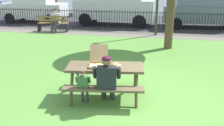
{
  "coord_description": "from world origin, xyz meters",
  "views": [
    {
      "loc": [
        0.44,
        -5.59,
        2.77
      ],
      "look_at": [
        -0.76,
        0.5,
        0.75
      ],
      "focal_mm": 42.41,
      "sensor_mm": 36.0,
      "label": 1
    }
  ],
  "objects_px": {
    "picnic_table_foreground": "(105,73)",
    "pizza_slice_on_table": "(117,64)",
    "pizza_box_open": "(99,62)",
    "person_on_park_bench": "(55,19)",
    "parked_car_left": "(35,6)",
    "parked_car_center": "(115,3)",
    "park_bench_left": "(53,24)",
    "child_at_table": "(83,84)",
    "adult_at_table": "(107,78)",
    "parked_car_right": "(205,8)"
  },
  "relations": [
    {
      "from": "picnic_table_foreground",
      "to": "pizza_slice_on_table",
      "type": "bearing_deg",
      "value": 30.28
    },
    {
      "from": "pizza_box_open",
      "to": "person_on_park_bench",
      "type": "height_order",
      "value": "pizza_box_open"
    },
    {
      "from": "pizza_slice_on_table",
      "to": "parked_car_left",
      "type": "bearing_deg",
      "value": 125.62
    },
    {
      "from": "picnic_table_foreground",
      "to": "parked_car_center",
      "type": "distance_m",
      "value": 10.22
    },
    {
      "from": "picnic_table_foreground",
      "to": "park_bench_left",
      "type": "bearing_deg",
      "value": 121.49
    },
    {
      "from": "pizza_slice_on_table",
      "to": "park_bench_left",
      "type": "relative_size",
      "value": 0.16
    },
    {
      "from": "child_at_table",
      "to": "person_on_park_bench",
      "type": "distance_m",
      "value": 8.84
    },
    {
      "from": "adult_at_table",
      "to": "parked_car_right",
      "type": "bearing_deg",
      "value": 72.27
    },
    {
      "from": "adult_at_table",
      "to": "park_bench_left",
      "type": "height_order",
      "value": "adult_at_table"
    },
    {
      "from": "pizza_box_open",
      "to": "park_bench_left",
      "type": "distance_m",
      "value": 8.48
    },
    {
      "from": "parked_car_left",
      "to": "park_bench_left",
      "type": "bearing_deg",
      "value": -49.32
    },
    {
      "from": "park_bench_left",
      "to": "parked_car_center",
      "type": "distance_m",
      "value": 4.07
    },
    {
      "from": "picnic_table_foreground",
      "to": "pizza_box_open",
      "type": "xyz_separation_m",
      "value": [
        -0.15,
        -0.0,
        0.26
      ]
    },
    {
      "from": "child_at_table",
      "to": "parked_car_left",
      "type": "relative_size",
      "value": 0.21
    },
    {
      "from": "picnic_table_foreground",
      "to": "adult_at_table",
      "type": "height_order",
      "value": "adult_at_table"
    },
    {
      "from": "pizza_box_open",
      "to": "park_bench_left",
      "type": "height_order",
      "value": "pizza_box_open"
    },
    {
      "from": "picnic_table_foreground",
      "to": "park_bench_left",
      "type": "distance_m",
      "value": 8.55
    },
    {
      "from": "park_bench_left",
      "to": "parked_car_center",
      "type": "relative_size",
      "value": 0.34
    },
    {
      "from": "pizza_slice_on_table",
      "to": "parked_car_right",
      "type": "bearing_deg",
      "value": 71.75
    },
    {
      "from": "picnic_table_foreground",
      "to": "parked_car_center",
      "type": "xyz_separation_m",
      "value": [
        -1.63,
        10.07,
        0.71
      ]
    },
    {
      "from": "pizza_box_open",
      "to": "parked_car_left",
      "type": "bearing_deg",
      "value": 123.64
    },
    {
      "from": "adult_at_table",
      "to": "child_at_table",
      "type": "xyz_separation_m",
      "value": [
        -0.51,
        -0.1,
        -0.14
      ]
    },
    {
      "from": "child_at_table",
      "to": "pizza_box_open",
      "type": "bearing_deg",
      "value": 70.39
    },
    {
      "from": "parked_car_left",
      "to": "parked_car_center",
      "type": "xyz_separation_m",
      "value": [
        5.23,
        -0.0,
        0.29
      ]
    },
    {
      "from": "pizza_slice_on_table",
      "to": "adult_at_table",
      "type": "bearing_deg",
      "value": -99.3
    },
    {
      "from": "picnic_table_foreground",
      "to": "parked_car_center",
      "type": "bearing_deg",
      "value": 99.17
    },
    {
      "from": "parked_car_left",
      "to": "parked_car_right",
      "type": "distance_m",
      "value": 10.38
    },
    {
      "from": "parked_car_center",
      "to": "parked_car_right",
      "type": "xyz_separation_m",
      "value": [
        5.15,
        0.0,
        -0.21
      ]
    },
    {
      "from": "pizza_box_open",
      "to": "adult_at_table",
      "type": "relative_size",
      "value": 0.51
    },
    {
      "from": "pizza_box_open",
      "to": "parked_car_right",
      "type": "bearing_deg",
      "value": 69.93
    },
    {
      "from": "picnic_table_foreground",
      "to": "adult_at_table",
      "type": "bearing_deg",
      "value": -72.8
    },
    {
      "from": "parked_car_center",
      "to": "child_at_table",
      "type": "bearing_deg",
      "value": -83.24
    },
    {
      "from": "pizza_box_open",
      "to": "park_bench_left",
      "type": "relative_size",
      "value": 0.37
    },
    {
      "from": "child_at_table",
      "to": "parked_car_right",
      "type": "relative_size",
      "value": 0.18
    },
    {
      "from": "person_on_park_bench",
      "to": "parked_car_right",
      "type": "height_order",
      "value": "parked_car_right"
    },
    {
      "from": "adult_at_table",
      "to": "child_at_table",
      "type": "bearing_deg",
      "value": -168.89
    },
    {
      "from": "parked_car_center",
      "to": "parked_car_right",
      "type": "bearing_deg",
      "value": 0.0
    },
    {
      "from": "park_bench_left",
      "to": "parked_car_center",
      "type": "bearing_deg",
      "value": 44.39
    },
    {
      "from": "pizza_slice_on_table",
      "to": "picnic_table_foreground",
      "type": "bearing_deg",
      "value": -149.72
    },
    {
      "from": "picnic_table_foreground",
      "to": "adult_at_table",
      "type": "distance_m",
      "value": 0.51
    },
    {
      "from": "pizza_box_open",
      "to": "adult_at_table",
      "type": "xyz_separation_m",
      "value": [
        0.3,
        -0.48,
        -0.2
      ]
    },
    {
      "from": "person_on_park_bench",
      "to": "parked_car_left",
      "type": "distance_m",
      "value": 3.76
    },
    {
      "from": "adult_at_table",
      "to": "person_on_park_bench",
      "type": "relative_size",
      "value": 1.0
    },
    {
      "from": "adult_at_table",
      "to": "parked_car_right",
      "type": "xyz_separation_m",
      "value": [
        3.37,
        10.55,
        0.44
      ]
    },
    {
      "from": "pizza_box_open",
      "to": "child_at_table",
      "type": "xyz_separation_m",
      "value": [
        -0.21,
        -0.58,
        -0.34
      ]
    },
    {
      "from": "parked_car_center",
      "to": "adult_at_table",
      "type": "bearing_deg",
      "value": -80.45
    },
    {
      "from": "child_at_table",
      "to": "parked_car_center",
      "type": "height_order",
      "value": "parked_car_center"
    },
    {
      "from": "parked_car_left",
      "to": "adult_at_table",
      "type": "bearing_deg",
      "value": -56.42
    },
    {
      "from": "parked_car_right",
      "to": "park_bench_left",
      "type": "bearing_deg",
      "value": -160.81
    },
    {
      "from": "adult_at_table",
      "to": "person_on_park_bench",
      "type": "height_order",
      "value": "same"
    }
  ]
}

